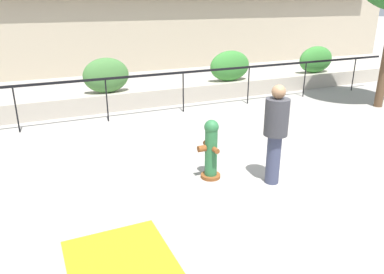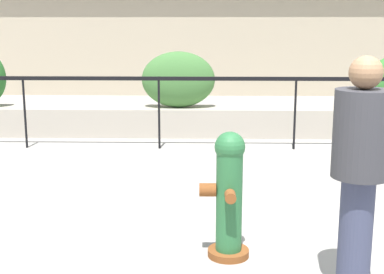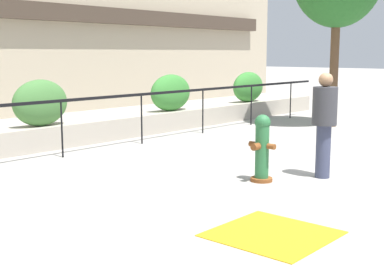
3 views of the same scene
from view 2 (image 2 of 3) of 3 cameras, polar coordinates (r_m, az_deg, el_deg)
name	(u,v)px [view 2 (image 2 of 3)]	position (r m, az deg, el deg)	size (l,w,h in m)	color
planter_wall_low	(284,122)	(9.68, 9.81, 1.63)	(18.00, 0.70, 0.50)	#ADA393
fence_railing_segment	(296,85)	(8.50, 11.04, 5.42)	(15.00, 0.05, 1.15)	black
hedge_bush_1	(178,80)	(9.49, -1.47, 6.14)	(1.30, 0.58, 0.99)	#427538
fire_hydrant	(229,194)	(4.48, 3.93, -6.08)	(0.43, 0.47, 1.08)	brown
pedestrian	(360,162)	(3.93, 17.49, -2.59)	(0.56, 0.56, 1.73)	#383D56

